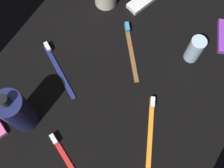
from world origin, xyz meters
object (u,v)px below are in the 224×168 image
at_px(lotion_bottle, 17,111).
at_px(toothbrush_red, 67,161).
at_px(toothbrush_navy, 57,67).
at_px(deodorant_stick, 195,49).
at_px(toothbrush_brown, 131,48).
at_px(snack_bar_white, 144,0).
at_px(toothbrush_orange, 151,127).

relative_size(lotion_bottle, toothbrush_red, 1.06).
xyz_separation_m(toothbrush_red, toothbrush_navy, (0.19, 0.17, 0.00)).
relative_size(lotion_bottle, toothbrush_navy, 1.10).
bearing_deg(lotion_bottle, toothbrush_navy, 5.79).
xyz_separation_m(deodorant_stick, toothbrush_brown, (-0.07, 0.15, -0.04)).
distance_m(toothbrush_red, toothbrush_brown, 0.35).
bearing_deg(toothbrush_navy, deodorant_stick, -51.77).
relative_size(toothbrush_brown, snack_bar_white, 1.38).
xyz_separation_m(lotion_bottle, deodorant_stick, (0.39, -0.27, -0.03)).
distance_m(toothbrush_brown, toothbrush_navy, 0.21).
height_order(lotion_bottle, toothbrush_red, lotion_bottle).
relative_size(toothbrush_orange, snack_bar_white, 1.60).
distance_m(toothbrush_orange, toothbrush_navy, 0.30).
height_order(toothbrush_orange, toothbrush_navy, same).
xyz_separation_m(deodorant_stick, toothbrush_orange, (-0.23, -0.01, -0.04)).
distance_m(toothbrush_brown, snack_bar_white, 0.16).
xyz_separation_m(lotion_bottle, toothbrush_brown, (0.32, -0.12, -0.07)).
xyz_separation_m(toothbrush_brown, snack_bar_white, (0.16, 0.05, 0.00)).
height_order(lotion_bottle, snack_bar_white, lotion_bottle).
bearing_deg(toothbrush_red, deodorant_stick, -16.35).
xyz_separation_m(deodorant_stick, toothbrush_navy, (-0.23, 0.29, -0.04)).
relative_size(deodorant_stick, toothbrush_red, 0.53).
xyz_separation_m(toothbrush_orange, toothbrush_navy, (0.00, 0.30, 0.00)).
height_order(lotion_bottle, toothbrush_brown, lotion_bottle).
height_order(toothbrush_brown, toothbrush_orange, same).
bearing_deg(toothbrush_orange, toothbrush_red, 144.98).
bearing_deg(lotion_bottle, toothbrush_orange, -61.25).
bearing_deg(toothbrush_brown, toothbrush_red, -174.98).
bearing_deg(toothbrush_brown, toothbrush_orange, -135.55).
relative_size(toothbrush_brown, toothbrush_orange, 0.87).
distance_m(lotion_bottle, deodorant_stick, 0.48).
bearing_deg(toothbrush_red, toothbrush_brown, 5.02).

